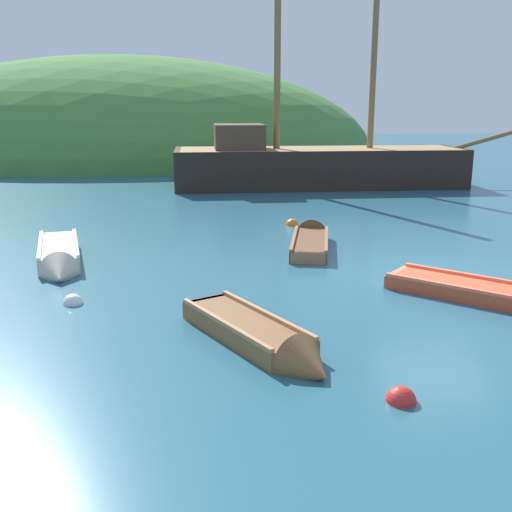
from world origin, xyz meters
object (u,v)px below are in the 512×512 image
Objects in this scene: rowboat_outer_left at (59,259)px; rowboat_outer_right at (311,242)px; buoy_white at (73,304)px; sailing_ship at (315,172)px; buoy_red at (401,401)px; rowboat_portside at (263,341)px; rowboat_center at (494,297)px; buoy_orange at (292,225)px.

rowboat_outer_left reaches higher than rowboat_outer_right.
rowboat_outer_right is 9.78× the size of buoy_white.
sailing_ship is 15.79m from rowboat_outer_left.
buoy_white is at bearing -116.28° from sailing_ship.
rowboat_outer_left reaches higher than buoy_white.
sailing_ship reaches higher than rowboat_outer_left.
rowboat_outer_left is 9.75× the size of buoy_red.
sailing_ship reaches higher than buoy_red.
rowboat_outer_right is at bearing 135.15° from rowboat_portside.
buoy_red is (-3.28, -3.73, -0.08)m from rowboat_center.
buoy_white is at bearing -128.45° from buoy_orange.
sailing_ship is 20.76m from buoy_red.
rowboat_center reaches higher than buoy_white.
buoy_red is at bearing -170.60° from rowboat_outer_right.
rowboat_portside is 1.05× the size of rowboat_center.
buoy_orange is (-2.63, 7.96, -0.08)m from rowboat_center.
sailing_ship is at bearing 62.38° from buoy_white.
rowboat_outer_left is 6.62m from rowboat_outer_right.
rowboat_center is 8.32m from buoy_white.
rowboat_center is 8.38m from buoy_orange.
sailing_ship is 11.91m from rowboat_outer_right.
rowboat_portside reaches higher than buoy_red.
rowboat_portside is 9.94m from buoy_orange.
sailing_ship reaches higher than rowboat_center.
sailing_ship is 38.55× the size of buoy_orange.
rowboat_outer_right is 2.81m from buoy_orange.
rowboat_center is at bearing 55.90° from rowboat_outer_left.
rowboat_portside is 5.17m from rowboat_center.
sailing_ship is 4.00× the size of rowboat_outer_left.
sailing_ship is 9.21m from buoy_orange.
rowboat_outer_right is at bearing -89.76° from buoy_orange.
buoy_orange is (6.48, 4.07, -0.14)m from rowboat_outer_left.
buoy_white is (-8.32, -15.90, -0.67)m from sailing_ship.
rowboat_center is 8.55× the size of buoy_white.
rowboat_outer_right is 1.14× the size of rowboat_center.
buoy_white is (-8.28, 0.85, -0.08)m from rowboat_center.
rowboat_outer_right is 7.24m from rowboat_portside.
rowboat_outer_right is (6.49, 1.27, -0.05)m from rowboat_outer_left.
sailing_ship is at bearing 73.09° from buoy_orange.
buoy_red is at bearing -97.88° from sailing_ship.
rowboat_outer_left is at bearing 127.42° from buoy_red.
rowboat_portside is at bearing -103.53° from sailing_ship.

